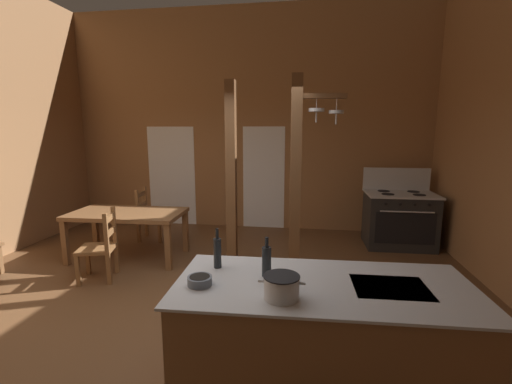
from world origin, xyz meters
name	(u,v)px	position (x,y,z in m)	size (l,w,h in m)	color
ground_plane	(191,318)	(0.00, 0.00, -0.05)	(7.88, 7.89, 0.10)	brown
wall_back	(247,121)	(0.00, 3.61, 2.16)	(7.88, 0.14, 4.32)	#93663F
glazed_door_back_left	(172,176)	(-1.59, 3.54, 1.02)	(1.00, 0.01, 2.05)	white
glazed_panel_back_right	(264,178)	(0.35, 3.54, 1.02)	(0.84, 0.01, 2.05)	white
kitchen_island	(321,339)	(1.35, -0.94, 0.44)	(2.19, 1.04, 0.88)	brown
stove_range	(399,219)	(2.80, 2.72, 0.48)	(1.15, 0.84, 1.32)	black
support_post_with_pot_rack	(298,173)	(1.10, 1.11, 1.44)	(0.68, 0.21, 2.67)	brown
support_post_center	(231,176)	(0.14, 1.51, 1.33)	(0.14, 0.14, 2.67)	brown
dining_table	(127,217)	(-1.51, 1.50, 0.65)	(1.73, 0.95, 0.74)	brown
ladderback_chair_near_window	(149,215)	(-1.60, 2.43, 0.45)	(0.48, 0.48, 0.95)	brown
ladderback_chair_by_post	(101,247)	(-1.47, 0.71, 0.45)	(0.54, 0.54, 0.95)	brown
stockpot_on_counter	(282,287)	(1.07, -1.20, 0.96)	(0.31, 0.24, 0.16)	#B7BABF
mixing_bowl_on_counter	(200,281)	(0.47, -1.09, 0.92)	(0.18, 0.18, 0.06)	slate
bottle_tall_on_counter	(267,261)	(0.93, -0.87, 1.01)	(0.07, 0.07, 0.31)	#1E2328
bottle_short_on_counter	(217,252)	(0.52, -0.76, 1.01)	(0.06, 0.06, 0.33)	#1E2328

